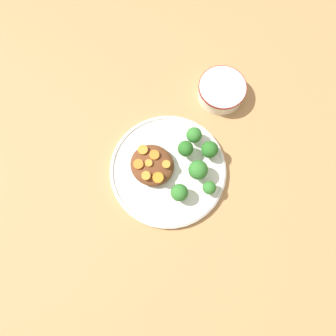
# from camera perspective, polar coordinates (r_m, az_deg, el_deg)

# --- Properties ---
(ground_plane) EXTENTS (4.00, 4.00, 0.00)m
(ground_plane) POSITION_cam_1_polar(r_m,az_deg,el_deg) (0.83, -0.00, -0.57)
(ground_plane) COLOR tan
(plate) EXTENTS (0.29, 0.29, 0.02)m
(plate) POSITION_cam_1_polar(r_m,az_deg,el_deg) (0.82, -0.00, -0.38)
(plate) COLOR silver
(plate) RESTS_ON ground_plane
(dip_bowl) EXTENTS (0.12, 0.12, 0.04)m
(dip_bowl) POSITION_cam_1_polar(r_m,az_deg,el_deg) (0.89, 9.32, 13.21)
(dip_bowl) COLOR white
(dip_bowl) RESTS_ON ground_plane
(stew_mound) EXTENTS (0.11, 0.10, 0.03)m
(stew_mound) POSITION_cam_1_polar(r_m,az_deg,el_deg) (0.80, -2.77, 0.50)
(stew_mound) COLOR brown
(stew_mound) RESTS_ON plate
(broccoli_floret_0) EXTENTS (0.03, 0.03, 0.04)m
(broccoli_floret_0) POSITION_cam_1_polar(r_m,az_deg,el_deg) (0.78, 7.20, -3.43)
(broccoli_floret_0) COLOR #7FA85B
(broccoli_floret_0) RESTS_ON plate
(broccoli_floret_1) EXTENTS (0.04, 0.04, 0.05)m
(broccoli_floret_1) POSITION_cam_1_polar(r_m,az_deg,el_deg) (0.79, 3.06, 3.34)
(broccoli_floret_1) COLOR #7FA85B
(broccoli_floret_1) RESTS_ON plate
(broccoli_floret_2) EXTENTS (0.04, 0.04, 0.05)m
(broccoli_floret_2) POSITION_cam_1_polar(r_m,az_deg,el_deg) (0.77, 2.00, -4.31)
(broccoli_floret_2) COLOR #759E51
(broccoli_floret_2) RESTS_ON plate
(broccoli_floret_3) EXTENTS (0.04, 0.04, 0.05)m
(broccoli_floret_3) POSITION_cam_1_polar(r_m,az_deg,el_deg) (0.80, 7.27, 3.20)
(broccoli_floret_3) COLOR #7FA85B
(broccoli_floret_3) RESTS_ON plate
(broccoli_floret_4) EXTENTS (0.05, 0.05, 0.06)m
(broccoli_floret_4) POSITION_cam_1_polar(r_m,az_deg,el_deg) (0.78, 5.27, -0.34)
(broccoli_floret_4) COLOR #759E51
(broccoli_floret_4) RESTS_ON plate
(broccoli_floret_5) EXTENTS (0.04, 0.04, 0.05)m
(broccoli_floret_5) POSITION_cam_1_polar(r_m,az_deg,el_deg) (0.81, 4.37, 5.84)
(broccoli_floret_5) COLOR #7FA85B
(broccoli_floret_5) RESTS_ON plate
(carrot_slice_0) EXTENTS (0.02, 0.02, 0.00)m
(carrot_slice_0) POSITION_cam_1_polar(r_m,az_deg,el_deg) (0.78, -0.31, 0.68)
(carrot_slice_0) COLOR orange
(carrot_slice_0) RESTS_ON stew_mound
(carrot_slice_1) EXTENTS (0.02, 0.02, 0.00)m
(carrot_slice_1) POSITION_cam_1_polar(r_m,az_deg,el_deg) (0.79, -4.41, 3.20)
(carrot_slice_1) COLOR orange
(carrot_slice_1) RESTS_ON stew_mound
(carrot_slice_2) EXTENTS (0.02, 0.02, 0.00)m
(carrot_slice_2) POSITION_cam_1_polar(r_m,az_deg,el_deg) (0.78, -5.18, 0.70)
(carrot_slice_2) COLOR orange
(carrot_slice_2) RESTS_ON stew_mound
(carrot_slice_3) EXTENTS (0.02, 0.02, 0.01)m
(carrot_slice_3) POSITION_cam_1_polar(r_m,az_deg,el_deg) (0.77, -3.86, -1.33)
(carrot_slice_3) COLOR orange
(carrot_slice_3) RESTS_ON stew_mound
(carrot_slice_4) EXTENTS (0.02, 0.02, 0.00)m
(carrot_slice_4) POSITION_cam_1_polar(r_m,az_deg,el_deg) (0.78, -2.37, 2.33)
(carrot_slice_4) COLOR orange
(carrot_slice_4) RESTS_ON stew_mound
(carrot_slice_5) EXTENTS (0.03, 0.03, 0.00)m
(carrot_slice_5) POSITION_cam_1_polar(r_m,az_deg,el_deg) (0.77, -1.80, -1.64)
(carrot_slice_5) COLOR orange
(carrot_slice_5) RESTS_ON stew_mound
(carrot_slice_6) EXTENTS (0.02, 0.02, 0.01)m
(carrot_slice_6) POSITION_cam_1_polar(r_m,az_deg,el_deg) (0.78, -3.39, 0.87)
(carrot_slice_6) COLOR orange
(carrot_slice_6) RESTS_ON stew_mound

